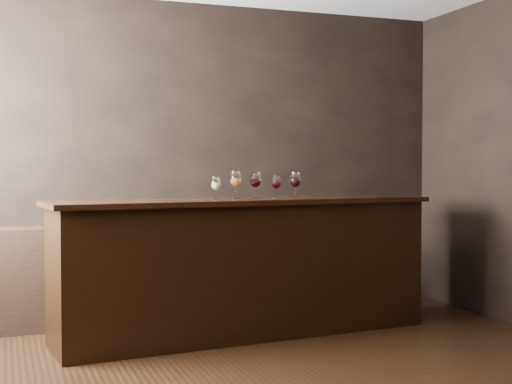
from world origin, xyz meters
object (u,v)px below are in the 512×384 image
object	(u,v)px
glass_red_c	(295,180)
back_bar_shelf	(117,274)
glass_red_a	(256,180)
glass_white	(216,184)
glass_amber	(236,180)
glass_red_b	(276,183)
bar_counter	(245,269)

from	to	relation	value
glass_red_c	back_bar_shelf	bearing A→B (deg)	150.85
glass_red_a	glass_red_c	bearing A→B (deg)	-5.90
glass_white	glass_amber	distance (m)	0.16
back_bar_shelf	glass_red_b	size ratio (longest dim) A/B	12.86
back_bar_shelf	glass_red_c	bearing A→B (deg)	-29.15
back_bar_shelf	glass_red_a	world-z (taller)	glass_red_a
back_bar_shelf	glass_red_c	size ratio (longest dim) A/B	11.08
back_bar_shelf	glass_red_b	bearing A→B (deg)	-31.88
bar_counter	glass_red_a	xyz separation A→B (m)	(0.10, 0.04, 0.70)
glass_red_b	bar_counter	bearing A→B (deg)	-176.09
bar_counter	back_bar_shelf	world-z (taller)	bar_counter
glass_red_b	glass_red_c	distance (m)	0.16
glass_amber	glass_red_a	distance (m)	0.17
bar_counter	glass_red_c	size ratio (longest dim) A/B	14.18
glass_amber	glass_white	bearing A→B (deg)	178.20
glass_red_b	glass_red_a	bearing A→B (deg)	173.20
glass_amber	glass_red_b	xyz separation A→B (m)	(0.34, 0.00, -0.02)
glass_amber	glass_red_a	world-z (taller)	glass_amber
back_bar_shelf	glass_white	xyz separation A→B (m)	(0.66, -0.72, 0.78)
glass_red_b	glass_amber	bearing A→B (deg)	-179.95
glass_red_a	back_bar_shelf	bearing A→B (deg)	144.71
glass_white	glass_red_a	world-z (taller)	glass_red_a
glass_white	glass_amber	bearing A→B (deg)	-1.80
back_bar_shelf	glass_white	distance (m)	1.24
back_bar_shelf	glass_amber	size ratio (longest dim) A/B	10.69
glass_red_a	glass_red_b	xyz separation A→B (m)	(0.17, -0.02, -0.02)
bar_counter	glass_white	distance (m)	0.71
glass_white	glass_red_a	xyz separation A→B (m)	(0.34, 0.02, 0.03)
glass_red_b	glass_white	bearing A→B (deg)	179.46
glass_red_a	glass_white	bearing A→B (deg)	-177.36
glass_amber	glass_red_c	size ratio (longest dim) A/B	1.04
back_bar_shelf	glass_red_b	xyz separation A→B (m)	(1.16, -0.72, 0.78)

